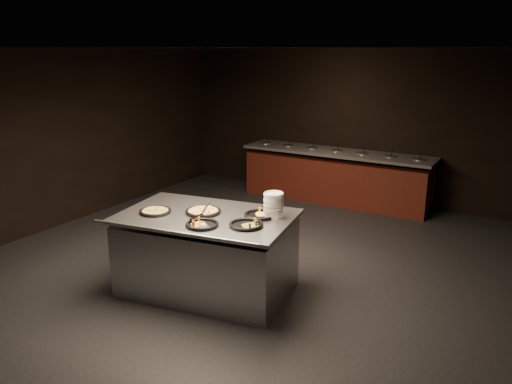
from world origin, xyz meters
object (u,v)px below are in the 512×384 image
(serving_counter, at_px, (207,255))
(plate_stack, at_px, (274,205))
(pan_veggie_whole, at_px, (155,211))
(pan_cheese_whole, at_px, (203,211))

(serving_counter, bearing_deg, plate_stack, 15.56)
(pan_veggie_whole, height_order, pan_cheese_whole, same)
(plate_stack, xyz_separation_m, pan_veggie_whole, (-1.30, -0.59, -0.13))
(pan_cheese_whole, bearing_deg, plate_stack, 20.09)
(serving_counter, height_order, pan_veggie_whole, pan_veggie_whole)
(pan_cheese_whole, bearing_deg, pan_veggie_whole, -149.44)
(pan_veggie_whole, xyz_separation_m, pan_cheese_whole, (0.50, 0.29, 0.00))
(plate_stack, bearing_deg, serving_counter, -155.30)
(plate_stack, distance_m, pan_veggie_whole, 1.44)
(serving_counter, xyz_separation_m, pan_cheese_whole, (-0.07, 0.04, 0.54))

